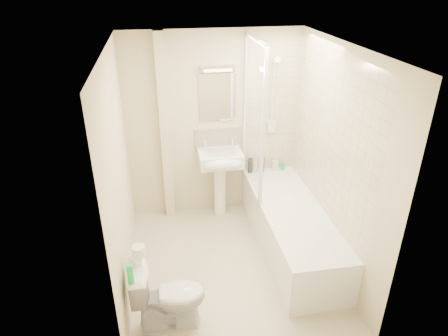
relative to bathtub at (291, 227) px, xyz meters
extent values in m
plane|color=beige|center=(-0.75, -0.20, -0.29)|extent=(2.50, 2.50, 0.00)
cube|color=beige|center=(-0.75, 1.05, 0.91)|extent=(2.20, 0.02, 2.40)
cube|color=beige|center=(-1.85, -0.20, 0.91)|extent=(0.02, 2.50, 2.40)
cube|color=beige|center=(0.35, -0.20, 0.91)|extent=(0.02, 2.50, 2.40)
cube|color=white|center=(-0.75, -0.20, 2.11)|extent=(2.20, 2.50, 0.02)
cube|color=beige|center=(0.00, 1.04, 1.14)|extent=(0.70, 0.01, 1.75)
cube|color=beige|center=(0.34, 0.00, 1.14)|extent=(0.01, 2.10, 1.75)
cube|color=beige|center=(-1.37, 0.99, 0.91)|extent=(0.12, 0.12, 2.40)
cube|color=beige|center=(-0.70, 1.04, 0.74)|extent=(0.60, 0.02, 0.30)
cube|color=white|center=(-0.70, 1.04, 1.29)|extent=(0.46, 0.01, 0.60)
cube|color=silver|center=(-0.70, 1.02, 1.66)|extent=(0.42, 0.07, 0.07)
cube|color=white|center=(0.00, 0.00, -0.01)|extent=(0.70, 2.10, 0.55)
cube|color=white|center=(0.00, 0.00, 0.21)|extent=(0.56, 1.96, 0.05)
cube|color=white|center=(-0.35, 0.60, 1.16)|extent=(0.01, 0.90, 1.80)
cube|color=white|center=(-0.35, 1.03, 1.16)|extent=(0.04, 0.04, 1.80)
cube|color=white|center=(-0.35, 0.15, 1.16)|extent=(0.04, 0.04, 1.80)
cube|color=white|center=(-0.35, 0.60, 2.04)|extent=(0.04, 0.90, 0.04)
cube|color=white|center=(-0.35, 0.60, 0.28)|extent=(0.04, 0.90, 0.03)
cylinder|color=white|center=(0.00, 1.02, 1.26)|extent=(0.02, 0.02, 0.90)
cylinder|color=white|center=(0.00, 1.02, 0.81)|extent=(0.05, 0.05, 0.02)
cylinder|color=white|center=(0.00, 1.02, 1.71)|extent=(0.05, 0.05, 0.02)
cylinder|color=white|center=(0.00, 0.95, 1.74)|extent=(0.08, 0.11, 0.11)
cube|color=white|center=(0.00, 1.01, 0.88)|extent=(0.10, 0.05, 0.14)
cylinder|color=white|center=(-0.02, 0.99, 1.31)|extent=(0.01, 0.13, 0.84)
cylinder|color=white|center=(-0.70, 0.88, 0.08)|extent=(0.16, 0.16, 0.74)
cube|color=white|center=(-0.70, 0.85, 0.56)|extent=(0.55, 0.42, 0.17)
ellipsoid|color=white|center=(-0.70, 0.68, 0.56)|extent=(0.55, 0.23, 0.17)
cube|color=silver|center=(-0.70, 0.85, 0.62)|extent=(0.38, 0.28, 0.04)
cylinder|color=white|center=(-0.88, 0.96, 0.70)|extent=(0.03, 0.03, 0.10)
cylinder|color=white|center=(-0.52, 0.96, 0.70)|extent=(0.03, 0.03, 0.10)
sphere|color=white|center=(-0.88, 0.96, 0.75)|extent=(0.04, 0.04, 0.04)
sphere|color=white|center=(-0.52, 0.96, 0.75)|extent=(0.04, 0.04, 0.04)
cylinder|color=black|center=(-0.28, 0.96, 0.36)|extent=(0.06, 0.06, 0.20)
cylinder|color=silver|center=(-0.21, 0.96, 0.34)|extent=(0.05, 0.05, 0.16)
cylinder|color=black|center=(-0.11, 0.96, 0.36)|extent=(0.06, 0.06, 0.20)
cylinder|color=beige|center=(0.06, 0.96, 0.33)|extent=(0.07, 0.07, 0.15)
cylinder|color=silver|center=(0.09, 0.96, 0.33)|extent=(0.05, 0.05, 0.14)
cylinder|color=green|center=(0.18, 0.96, 0.31)|extent=(0.06, 0.06, 0.10)
imported|color=white|center=(-1.47, -0.92, 0.05)|extent=(0.39, 0.67, 0.67)
cylinder|color=white|center=(-1.73, -0.83, 0.43)|extent=(0.11, 0.11, 0.10)
cylinder|color=white|center=(-1.70, -0.83, 0.53)|extent=(0.12, 0.12, 0.09)
cylinder|color=#2ACA5C|center=(-1.76, -1.06, 0.48)|extent=(0.05, 0.05, 0.19)
camera|label=1|loc=(-1.44, -3.68, 2.73)|focal=32.00mm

